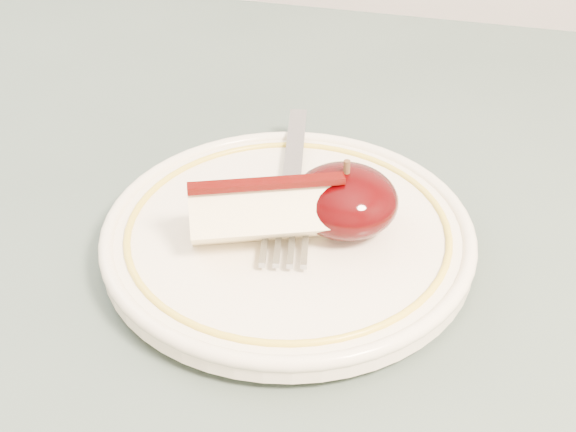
% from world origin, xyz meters
% --- Properties ---
extents(table, '(0.90, 0.90, 0.75)m').
position_xyz_m(table, '(0.00, 0.00, 0.66)').
color(table, brown).
rests_on(table, ground).
extents(plate, '(0.23, 0.23, 0.02)m').
position_xyz_m(plate, '(0.07, 0.06, 0.76)').
color(plate, beige).
rests_on(plate, table).
extents(apple_half, '(0.06, 0.06, 0.05)m').
position_xyz_m(apple_half, '(0.10, 0.07, 0.79)').
color(apple_half, black).
rests_on(apple_half, plate).
extents(apple_wedge, '(0.10, 0.07, 0.04)m').
position_xyz_m(apple_wedge, '(0.06, 0.05, 0.79)').
color(apple_wedge, '#FFF1BB').
rests_on(apple_wedge, plate).
extents(fork, '(0.05, 0.18, 0.00)m').
position_xyz_m(fork, '(0.06, 0.10, 0.77)').
color(fork, gray).
rests_on(fork, plate).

